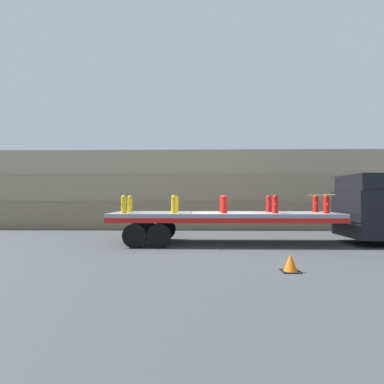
{
  "coord_description": "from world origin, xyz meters",
  "views": [
    {
      "loc": [
        -1.08,
        -12.98,
        1.97
      ],
      "look_at": [
        -1.35,
        0.0,
        2.22
      ],
      "focal_mm": 28.0,
      "sensor_mm": 36.0,
      "label": 1
    }
  ],
  "objects_px": {
    "fire_hydrant_red_near_2": "(224,204)",
    "fire_hydrant_red_far_3": "(269,204)",
    "fire_hydrant_yellow_far_0": "(130,204)",
    "fire_hydrant_red_far_2": "(222,204)",
    "flatbed_trailer": "(208,218)",
    "fire_hydrant_yellow_near_1": "(174,204)",
    "traffic_cone": "(290,263)",
    "fire_hydrant_yellow_near_0": "(124,204)",
    "fire_hydrant_red_near_4": "(326,204)",
    "truck_cab": "(375,209)",
    "fire_hydrant_red_near_3": "(275,204)",
    "fire_hydrant_red_far_4": "(316,204)",
    "fire_hydrant_yellow_far_1": "(176,204)"
  },
  "relations": [
    {
      "from": "fire_hydrant_red_near_4",
      "to": "flatbed_trailer",
      "type": "bearing_deg",
      "value": 173.3
    },
    {
      "from": "fire_hydrant_yellow_near_0",
      "to": "fire_hydrant_red_near_2",
      "type": "distance_m",
      "value": 4.19
    },
    {
      "from": "fire_hydrant_yellow_near_0",
      "to": "fire_hydrant_red_near_3",
      "type": "bearing_deg",
      "value": 0.0
    },
    {
      "from": "fire_hydrant_red_far_4",
      "to": "fire_hydrant_red_far_2",
      "type": "bearing_deg",
      "value": 180.0
    },
    {
      "from": "flatbed_trailer",
      "to": "fire_hydrant_yellow_near_1",
      "type": "bearing_deg",
      "value": -158.68
    },
    {
      "from": "fire_hydrant_yellow_far_0",
      "to": "fire_hydrant_yellow_far_1",
      "type": "height_order",
      "value": "same"
    },
    {
      "from": "flatbed_trailer",
      "to": "fire_hydrant_red_near_2",
      "type": "xyz_separation_m",
      "value": [
        0.64,
        -0.57,
        0.61
      ]
    },
    {
      "from": "fire_hydrant_red_near_4",
      "to": "fire_hydrant_yellow_near_0",
      "type": "bearing_deg",
      "value": 180.0
    },
    {
      "from": "fire_hydrant_red_near_2",
      "to": "fire_hydrant_red_far_3",
      "type": "height_order",
      "value": "same"
    },
    {
      "from": "fire_hydrant_red_near_2",
      "to": "fire_hydrant_red_near_4",
      "type": "bearing_deg",
      "value": 0.0
    },
    {
      "from": "truck_cab",
      "to": "fire_hydrant_red_near_2",
      "type": "height_order",
      "value": "truck_cab"
    },
    {
      "from": "fire_hydrant_red_far_3",
      "to": "traffic_cone",
      "type": "distance_m",
      "value": 5.73
    },
    {
      "from": "fire_hydrant_red_far_4",
      "to": "flatbed_trailer",
      "type": "bearing_deg",
      "value": -173.3
    },
    {
      "from": "fire_hydrant_red_near_3",
      "to": "fire_hydrant_red_far_3",
      "type": "bearing_deg",
      "value": 90.0
    },
    {
      "from": "fire_hydrant_red_near_2",
      "to": "fire_hydrant_red_far_3",
      "type": "xyz_separation_m",
      "value": [
        2.1,
        1.14,
        0.0
      ]
    },
    {
      "from": "fire_hydrant_yellow_near_0",
      "to": "traffic_cone",
      "type": "height_order",
      "value": "fire_hydrant_yellow_near_0"
    },
    {
      "from": "fire_hydrant_red_far_2",
      "to": "fire_hydrant_red_far_3",
      "type": "distance_m",
      "value": 2.1
    },
    {
      "from": "fire_hydrant_red_near_3",
      "to": "traffic_cone",
      "type": "bearing_deg",
      "value": -99.37
    },
    {
      "from": "fire_hydrant_red_far_2",
      "to": "fire_hydrant_red_near_4",
      "type": "distance_m",
      "value": 4.34
    },
    {
      "from": "fire_hydrant_red_far_3",
      "to": "fire_hydrant_red_far_4",
      "type": "distance_m",
      "value": 2.1
    },
    {
      "from": "fire_hydrant_yellow_near_1",
      "to": "fire_hydrant_red_near_3",
      "type": "xyz_separation_m",
      "value": [
        4.19,
        0.0,
        0.0
      ]
    },
    {
      "from": "truck_cab",
      "to": "fire_hydrant_red_far_4",
      "type": "height_order",
      "value": "truck_cab"
    },
    {
      "from": "fire_hydrant_red_far_3",
      "to": "fire_hydrant_red_far_4",
      "type": "xyz_separation_m",
      "value": [
        2.1,
        0.0,
        0.0
      ]
    },
    {
      "from": "fire_hydrant_yellow_far_0",
      "to": "fire_hydrant_red_far_2",
      "type": "distance_m",
      "value": 4.19
    },
    {
      "from": "fire_hydrant_yellow_near_0",
      "to": "fire_hydrant_red_far_2",
      "type": "bearing_deg",
      "value": 15.16
    },
    {
      "from": "traffic_cone",
      "to": "truck_cab",
      "type": "bearing_deg",
      "value": 43.78
    },
    {
      "from": "fire_hydrant_yellow_far_0",
      "to": "flatbed_trailer",
      "type": "bearing_deg",
      "value": -9.09
    },
    {
      "from": "truck_cab",
      "to": "fire_hydrant_red_near_2",
      "type": "distance_m",
      "value": 6.54
    },
    {
      "from": "flatbed_trailer",
      "to": "truck_cab",
      "type": "bearing_deg",
      "value": 0.0
    },
    {
      "from": "flatbed_trailer",
      "to": "fire_hydrant_red_near_3",
      "type": "xyz_separation_m",
      "value": [
        2.74,
        -0.57,
        0.61
      ]
    },
    {
      "from": "fire_hydrant_yellow_far_0",
      "to": "fire_hydrant_red_near_2",
      "type": "height_order",
      "value": "same"
    },
    {
      "from": "flatbed_trailer",
      "to": "traffic_cone",
      "type": "xyz_separation_m",
      "value": [
        2.02,
        -4.92,
        -0.85
      ]
    },
    {
      "from": "fire_hydrant_yellow_near_1",
      "to": "traffic_cone",
      "type": "bearing_deg",
      "value": -51.41
    },
    {
      "from": "fire_hydrant_red_near_2",
      "to": "flatbed_trailer",
      "type": "bearing_deg",
      "value": 138.48
    },
    {
      "from": "fire_hydrant_red_near_2",
      "to": "fire_hydrant_red_near_4",
      "type": "distance_m",
      "value": 4.19
    },
    {
      "from": "fire_hydrant_red_near_3",
      "to": "fire_hydrant_yellow_near_1",
      "type": "bearing_deg",
      "value": 180.0
    },
    {
      "from": "fire_hydrant_yellow_far_1",
      "to": "fire_hydrant_red_near_2",
      "type": "distance_m",
      "value": 2.38
    },
    {
      "from": "traffic_cone",
      "to": "fire_hydrant_red_near_3",
      "type": "bearing_deg",
      "value": 80.63
    },
    {
      "from": "fire_hydrant_yellow_near_1",
      "to": "fire_hydrant_red_far_4",
      "type": "distance_m",
      "value": 6.39
    },
    {
      "from": "fire_hydrant_yellow_near_0",
      "to": "fire_hydrant_yellow_far_0",
      "type": "height_order",
      "value": "same"
    },
    {
      "from": "flatbed_trailer",
      "to": "fire_hydrant_red_far_3",
      "type": "height_order",
      "value": "fire_hydrant_red_far_3"
    },
    {
      "from": "fire_hydrant_yellow_near_0",
      "to": "fire_hydrant_red_near_4",
      "type": "distance_m",
      "value": 8.38
    },
    {
      "from": "fire_hydrant_yellow_near_1",
      "to": "fire_hydrant_red_far_3",
      "type": "bearing_deg",
      "value": 15.16
    },
    {
      "from": "traffic_cone",
      "to": "fire_hydrant_yellow_near_1",
      "type": "bearing_deg",
      "value": 128.59
    },
    {
      "from": "fire_hydrant_red_far_2",
      "to": "fire_hydrant_red_far_3",
      "type": "xyz_separation_m",
      "value": [
        2.1,
        0.0,
        0.0
      ]
    },
    {
      "from": "truck_cab",
      "to": "fire_hydrant_red_near_4",
      "type": "distance_m",
      "value": 2.4
    },
    {
      "from": "fire_hydrant_yellow_near_1",
      "to": "fire_hydrant_red_far_3",
      "type": "height_order",
      "value": "same"
    },
    {
      "from": "flatbed_trailer",
      "to": "traffic_cone",
      "type": "height_order",
      "value": "flatbed_trailer"
    },
    {
      "from": "fire_hydrant_yellow_far_1",
      "to": "fire_hydrant_red_far_3",
      "type": "bearing_deg",
      "value": 0.0
    },
    {
      "from": "fire_hydrant_red_near_2",
      "to": "fire_hydrant_red_near_3",
      "type": "relative_size",
      "value": 1.0
    }
  ]
}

